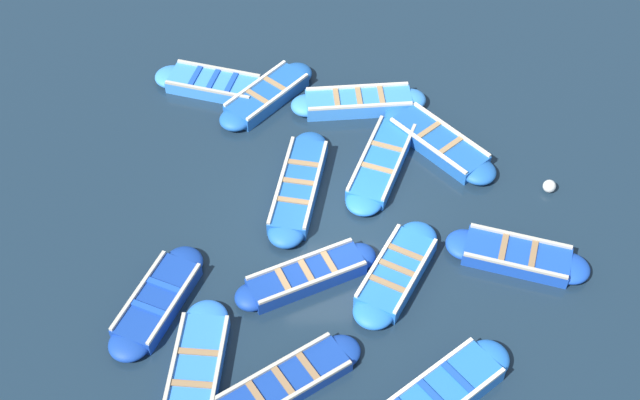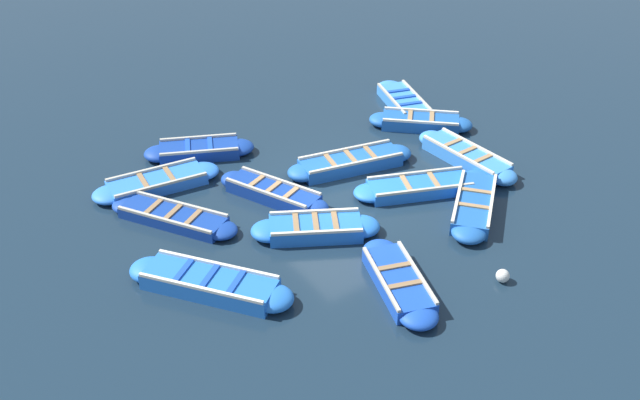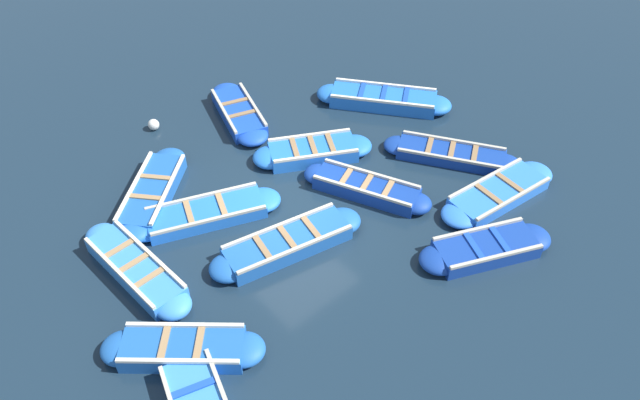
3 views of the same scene
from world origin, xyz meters
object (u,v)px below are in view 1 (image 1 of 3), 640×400
object	(u,v)px
boat_bow_out	(359,102)
boat_far_corner	(517,256)
boat_broadside	(196,372)
buoy_orange_near	(549,186)
boat_inner_gap	(298,187)
boat_drifting	(306,276)
boat_outer_right	(267,96)
boat_alongside	(157,302)
boat_mid_row	(382,162)
boat_stern_in	(439,143)
boat_tucked	(283,385)
boat_outer_left	(396,273)
boat_centre	(214,85)

from	to	relation	value
boat_bow_out	boat_far_corner	bearing A→B (deg)	122.20
boat_broadside	buoy_orange_near	xyz separation A→B (m)	(-8.31, -4.92, 0.00)
boat_bow_out	boat_inner_gap	xyz separation A→B (m)	(1.64, 2.99, -0.01)
boat_drifting	boat_broadside	size ratio (longest dim) A/B	0.93
boat_outer_right	boat_alongside	world-z (taller)	boat_outer_right
boat_mid_row	boat_stern_in	world-z (taller)	boat_stern_in
boat_alongside	boat_stern_in	distance (m)	8.20
boat_stern_in	boat_bow_out	bearing A→B (deg)	-38.83
boat_outer_right	buoy_orange_near	distance (m)	7.74
boat_outer_right	boat_tucked	size ratio (longest dim) A/B	0.83
boat_outer_left	boat_mid_row	bearing A→B (deg)	-89.07
boat_bow_out	boat_stern_in	world-z (taller)	boat_bow_out
boat_bow_out	boat_stern_in	distance (m)	2.51
boat_outer_right	boat_alongside	bearing A→B (deg)	70.59
boat_tucked	boat_broadside	bearing A→B (deg)	-10.86
boat_outer_right	boat_bow_out	xyz separation A→B (m)	(-2.44, 0.35, 0.01)
boat_bow_out	boat_stern_in	size ratio (longest dim) A/B	1.11
boat_bow_out	buoy_orange_near	distance (m)	5.46
boat_centre	boat_bow_out	world-z (taller)	boat_bow_out
boat_tucked	boat_stern_in	size ratio (longest dim) A/B	1.08
boat_outer_left	buoy_orange_near	size ratio (longest dim) A/B	10.28
boat_tucked	boat_outer_right	bearing A→B (deg)	-87.26
boat_tucked	boat_outer_left	xyz separation A→B (m)	(-2.54, -2.72, 0.04)
boat_centre	boat_bow_out	size ratio (longest dim) A/B	0.95
boat_mid_row	boat_inner_gap	xyz separation A→B (m)	(2.10, 0.82, 0.03)
boat_outer_left	boat_centre	bearing A→B (deg)	-55.92
boat_broadside	boat_centre	bearing A→B (deg)	-89.54
boat_mid_row	boat_alongside	xyz separation A→B (m)	(5.23, 4.09, 0.02)
boat_mid_row	boat_inner_gap	distance (m)	2.25
boat_far_corner	boat_broadside	bearing A→B (deg)	21.33
boat_outer_left	boat_bow_out	distance (m)	5.68
boat_alongside	boat_inner_gap	world-z (taller)	boat_inner_gap
boat_drifting	boat_centre	xyz separation A→B (m)	(2.39, -6.54, -0.01)
boat_alongside	boat_inner_gap	bearing A→B (deg)	-133.74
boat_outer_left	boat_inner_gap	world-z (taller)	boat_inner_gap
boat_drifting	boat_bow_out	distance (m)	5.87
boat_outer_right	boat_bow_out	size ratio (longest dim) A/B	0.81
boat_outer_right	boat_inner_gap	size ratio (longest dim) A/B	0.76
boat_drifting	boat_outer_left	world-z (taller)	boat_outer_left
buoy_orange_near	boat_tucked	bearing A→B (deg)	38.99
boat_far_corner	boat_alongside	distance (m)	8.14
boat_drifting	boat_mid_row	bearing A→B (deg)	-119.12
boat_outer_left	boat_stern_in	bearing A→B (deg)	-109.47
buoy_orange_near	boat_far_corner	bearing A→B (deg)	61.17
boat_outer_left	boat_inner_gap	xyz separation A→B (m)	(2.15, -2.67, 0.00)
boat_drifting	boat_tucked	xyz separation A→B (m)	(0.53, 2.70, -0.04)
boat_stern_in	boat_inner_gap	world-z (taller)	boat_inner_gap
boat_inner_gap	boat_centre	bearing A→B (deg)	-59.62
boat_far_corner	boat_stern_in	world-z (taller)	boat_stern_in
boat_drifting	boat_tucked	size ratio (longest dim) A/B	0.96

